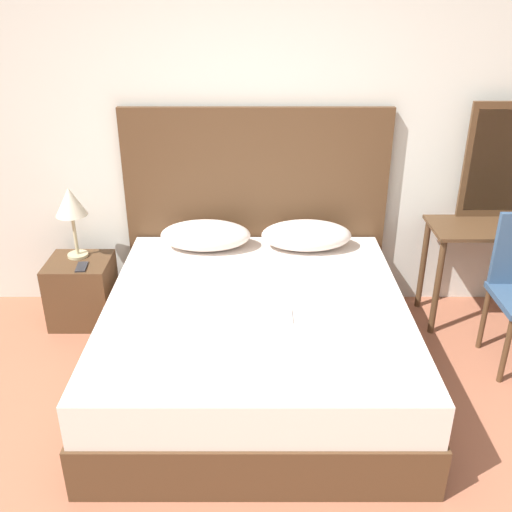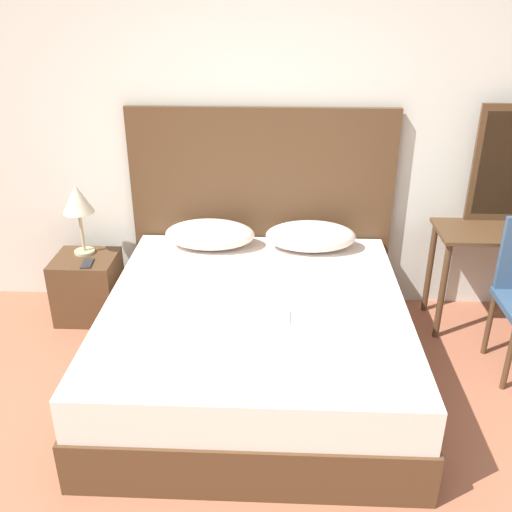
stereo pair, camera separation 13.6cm
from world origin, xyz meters
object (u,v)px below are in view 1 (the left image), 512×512
Objects in this scene: bed at (256,341)px; vanity_desk at (500,244)px; phone_on_bed at (286,316)px; phone_on_nightstand at (82,267)px; nightstand at (82,291)px; table_lamp at (71,205)px.

bed is 1.94× the size of vanity_desk.
phone_on_nightstand is at bearing 150.47° from phone_on_bed.
vanity_desk reaches higher than nightstand.
nightstand is at bearing -179.85° from vanity_desk.
table_lamp reaches higher than nightstand.
vanity_desk reaches higher than phone_on_bed.
bed is 3.73× the size of table_lamp.
nightstand is 0.64m from table_lamp.
table_lamp is (-1.46, 0.97, 0.31)m from phone_on_bed.
bed is 4.02× the size of nightstand.
nightstand is at bearing 148.39° from phone_on_bed.
nightstand is 3.01m from vanity_desk.
phone_on_bed is (0.17, -0.18, 0.29)m from bed.
phone_on_nightstand is at bearing -177.85° from vanity_desk.
table_lamp is at bearing 146.46° from phone_on_bed.
vanity_desk is (3.01, -0.07, -0.27)m from table_lamp.
phone_on_bed is 1.72m from nightstand.
bed is at bearing -29.09° from nightstand.
phone_on_bed is at bearing -33.54° from table_lamp.
table_lamp reaches higher than bed.
table_lamp reaches higher than vanity_desk.
phone_on_bed is 0.15× the size of vanity_desk.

